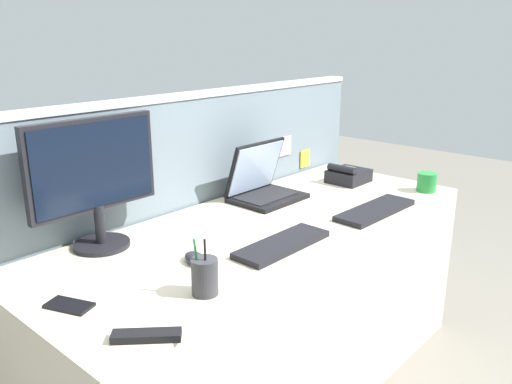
% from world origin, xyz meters
% --- Properties ---
extents(ground_plane, '(10.00, 10.00, 0.00)m').
position_xyz_m(ground_plane, '(0.00, 0.00, 0.00)').
color(ground_plane, slate).
extents(desk, '(1.94, 0.75, 0.74)m').
position_xyz_m(desk, '(0.00, 0.00, 0.37)').
color(desk, beige).
rests_on(desk, ground_plane).
extents(cubicle_divider, '(2.18, 0.08, 1.22)m').
position_xyz_m(cubicle_divider, '(-0.00, 0.41, 0.61)').
color(cubicle_divider, slate).
rests_on(cubicle_divider, ground_plane).
extents(desktop_monitor, '(0.47, 0.20, 0.45)m').
position_xyz_m(desktop_monitor, '(-0.56, 0.28, 1.00)').
color(desktop_monitor, black).
rests_on(desktop_monitor, desk).
extents(laptop, '(0.31, 0.24, 0.26)m').
position_xyz_m(laptop, '(0.23, 0.22, 0.81)').
color(laptop, black).
rests_on(laptop, desk).
extents(desk_phone, '(0.19, 0.17, 0.10)m').
position_xyz_m(desk_phone, '(0.72, 0.08, 0.78)').
color(desk_phone, black).
rests_on(desk_phone, desk).
extents(keyboard_main, '(0.39, 0.13, 0.02)m').
position_xyz_m(keyboard_main, '(-0.14, -0.20, 0.76)').
color(keyboard_main, black).
rests_on(keyboard_main, desk).
extents(keyboard_spare, '(0.43, 0.15, 0.02)m').
position_xyz_m(keyboard_spare, '(0.41, -0.25, 0.76)').
color(keyboard_spare, black).
rests_on(keyboard_spare, desk).
extents(computer_mouse_right_hand, '(0.09, 0.11, 0.03)m').
position_xyz_m(computer_mouse_right_hand, '(-0.43, -0.07, 0.76)').
color(computer_mouse_right_hand, '#232328').
rests_on(computer_mouse_right_hand, desk).
extents(pen_cup, '(0.08, 0.08, 0.17)m').
position_xyz_m(pen_cup, '(-0.55, -0.25, 0.80)').
color(pen_cup, '#333338').
rests_on(pen_cup, desk).
extents(cell_phone_black_slab, '(0.11, 0.14, 0.01)m').
position_xyz_m(cell_phone_black_slab, '(-0.85, -0.03, 0.75)').
color(cell_phone_black_slab, black).
rests_on(cell_phone_black_slab, desk).
extents(tv_remote, '(0.15, 0.15, 0.02)m').
position_xyz_m(tv_remote, '(-0.80, -0.31, 0.75)').
color(tv_remote, black).
rests_on(tv_remote, desk).
extents(coffee_mug, '(0.13, 0.09, 0.09)m').
position_xyz_m(coffee_mug, '(0.84, -0.28, 0.79)').
color(coffee_mug, '#238438').
rests_on(coffee_mug, desk).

